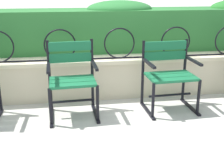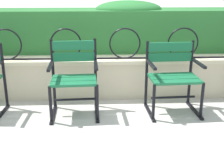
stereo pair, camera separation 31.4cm
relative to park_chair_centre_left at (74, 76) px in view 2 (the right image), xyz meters
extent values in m
plane|color=#BCB7AD|center=(0.45, -0.33, -0.47)|extent=(60.00, 60.00, 0.00)
cube|color=beige|center=(0.45, 0.55, -0.22)|extent=(7.36, 0.35, 0.50)
cube|color=beige|center=(0.45, 0.55, 0.06)|extent=(7.36, 0.41, 0.05)
cylinder|color=black|center=(0.45, 0.48, 0.10)|extent=(6.82, 0.02, 0.02)
torus|color=black|center=(-0.92, 0.48, 0.30)|extent=(0.42, 0.02, 0.42)
torus|color=black|center=(-0.14, 0.48, 0.30)|extent=(0.42, 0.02, 0.42)
torus|color=black|center=(0.65, 0.48, 0.30)|extent=(0.42, 0.02, 0.42)
torus|color=black|center=(1.43, 0.48, 0.30)|extent=(0.42, 0.02, 0.42)
cube|color=#2D7033|center=(0.45, 1.06, 0.39)|extent=(7.21, 0.67, 0.61)
ellipsoid|color=#2B6E32|center=(0.74, 1.06, 0.70)|extent=(0.98, 0.60, 0.26)
cylinder|color=black|center=(-0.89, 0.18, -0.05)|extent=(0.04, 0.04, 0.84)
cube|color=black|center=(-0.89, -0.06, -0.45)|extent=(0.05, 0.52, 0.02)
cube|color=#19663D|center=(0.01, -0.21, -0.03)|extent=(0.53, 0.15, 0.03)
cube|color=#19663D|center=(0.00, -0.08, -0.03)|extent=(0.53, 0.15, 0.03)
cube|color=#19663D|center=(0.00, 0.06, -0.03)|extent=(0.53, 0.15, 0.03)
cube|color=#19663D|center=(-0.01, 0.16, 0.34)|extent=(0.53, 0.06, 0.11)
cube|color=#19663D|center=(-0.01, 0.16, 0.20)|extent=(0.53, 0.06, 0.11)
cylinder|color=black|center=(0.25, 0.18, -0.02)|extent=(0.04, 0.04, 0.89)
cylinder|color=black|center=(0.28, -0.25, -0.25)|extent=(0.04, 0.04, 0.44)
cube|color=black|center=(0.27, -0.06, -0.45)|extent=(0.07, 0.52, 0.02)
cube|color=black|center=(0.27, -0.06, 0.15)|extent=(0.06, 0.40, 0.03)
cylinder|color=black|center=(-0.27, 0.15, -0.02)|extent=(0.04, 0.04, 0.89)
cylinder|color=black|center=(-0.25, -0.28, -0.25)|extent=(0.04, 0.04, 0.44)
cube|color=black|center=(-0.26, -0.09, -0.45)|extent=(0.07, 0.52, 0.02)
cube|color=black|center=(-0.26, -0.09, 0.15)|extent=(0.06, 0.40, 0.03)
cylinder|color=black|center=(0.00, -0.08, -0.27)|extent=(0.50, 0.05, 0.03)
cube|color=#19663D|center=(1.21, -0.19, -0.03)|extent=(0.58, 0.16, 0.03)
cube|color=#19663D|center=(1.20, -0.06, -0.03)|extent=(0.58, 0.16, 0.03)
cube|color=#19663D|center=(1.19, 0.08, -0.03)|extent=(0.58, 0.16, 0.03)
cube|color=#19663D|center=(1.19, 0.18, 0.31)|extent=(0.57, 0.06, 0.11)
cube|color=#19663D|center=(1.19, 0.18, 0.18)|extent=(0.57, 0.06, 0.11)
cylinder|color=black|center=(1.47, 0.20, -0.04)|extent=(0.04, 0.04, 0.85)
cylinder|color=black|center=(1.49, -0.23, -0.25)|extent=(0.04, 0.04, 0.44)
cube|color=black|center=(1.48, -0.04, -0.45)|extent=(0.07, 0.52, 0.02)
cube|color=black|center=(1.48, -0.04, 0.15)|extent=(0.06, 0.40, 0.03)
cylinder|color=black|center=(0.90, 0.17, -0.04)|extent=(0.04, 0.04, 0.85)
cylinder|color=black|center=(0.92, -0.26, -0.25)|extent=(0.04, 0.04, 0.44)
cube|color=black|center=(0.91, -0.07, -0.45)|extent=(0.07, 0.52, 0.02)
cube|color=black|center=(0.91, -0.07, 0.15)|extent=(0.06, 0.40, 0.03)
cylinder|color=black|center=(1.20, -0.06, -0.27)|extent=(0.54, 0.06, 0.03)
camera|label=1|loc=(0.01, -3.26, 1.05)|focal=46.16mm
camera|label=2|loc=(0.32, -3.29, 1.05)|focal=46.16mm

